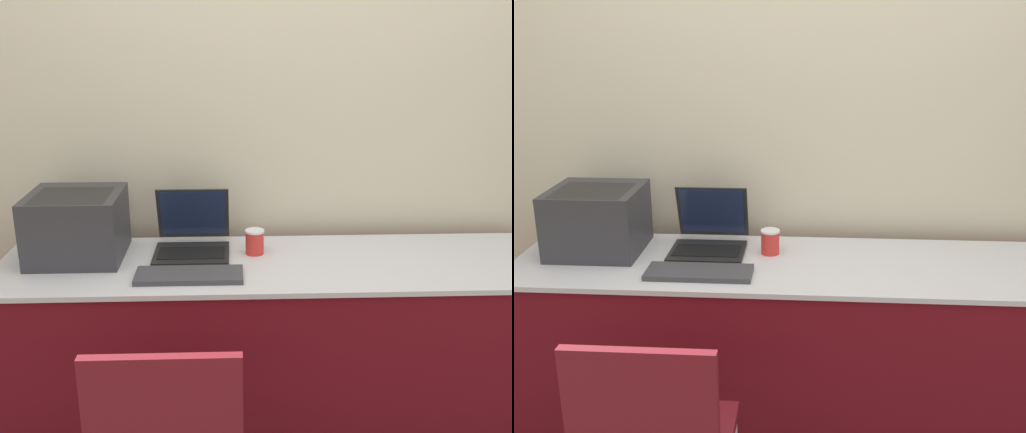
% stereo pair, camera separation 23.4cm
% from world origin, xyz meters
% --- Properties ---
extents(wall_back, '(8.00, 0.05, 2.60)m').
position_xyz_m(wall_back, '(0.00, 0.69, 1.30)').
color(wall_back, beige).
rests_on(wall_back, ground_plane).
extents(table, '(2.27, 0.60, 0.77)m').
position_xyz_m(table, '(0.00, 0.29, 0.38)').
color(table, maroon).
rests_on(table, ground_plane).
extents(printer, '(0.36, 0.35, 0.27)m').
position_xyz_m(printer, '(-0.83, 0.37, 0.91)').
color(printer, '#333338').
rests_on(printer, table).
extents(laptop_left, '(0.30, 0.32, 0.25)m').
position_xyz_m(laptop_left, '(-0.37, 0.42, 0.82)').
color(laptop_left, black).
rests_on(laptop_left, table).
extents(external_keyboard, '(0.40, 0.15, 0.02)m').
position_xyz_m(external_keyboard, '(-0.37, 0.14, 0.78)').
color(external_keyboard, '#3D3D42').
rests_on(external_keyboard, table).
extents(coffee_cup, '(0.08, 0.08, 0.10)m').
position_xyz_m(coffee_cup, '(-0.11, 0.38, 0.82)').
color(coffee_cup, red).
rests_on(coffee_cup, table).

